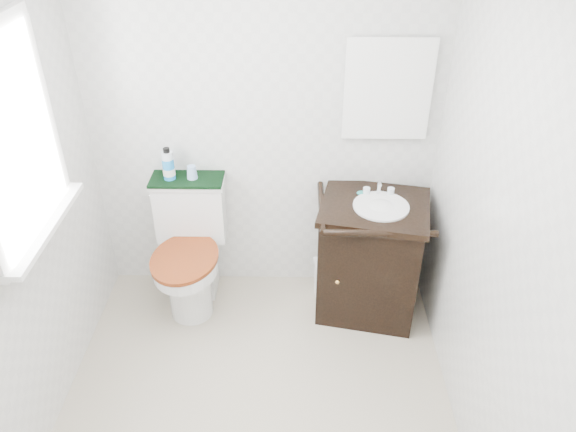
{
  "coord_description": "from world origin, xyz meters",
  "views": [
    {
      "loc": [
        0.21,
        -2.01,
        2.63
      ],
      "look_at": [
        0.16,
        0.75,
        0.83
      ],
      "focal_mm": 35.0,
      "sensor_mm": 36.0,
      "label": 1
    }
  ],
  "objects_px": {
    "vanity": "(371,255)",
    "cup": "(192,172)",
    "mouthwash_bottle": "(168,165)",
    "toilet": "(191,254)",
    "trash_bin": "(330,280)"
  },
  "relations": [
    {
      "from": "vanity",
      "to": "cup",
      "type": "relative_size",
      "value": 10.8
    },
    {
      "from": "cup",
      "to": "mouthwash_bottle",
      "type": "bearing_deg",
      "value": -176.71
    },
    {
      "from": "vanity",
      "to": "trash_bin",
      "type": "relative_size",
      "value": 3.03
    },
    {
      "from": "cup",
      "to": "trash_bin",
      "type": "bearing_deg",
      "value": -6.67
    },
    {
      "from": "trash_bin",
      "to": "mouthwash_bottle",
      "type": "height_order",
      "value": "mouthwash_bottle"
    },
    {
      "from": "toilet",
      "to": "cup",
      "type": "distance_m",
      "value": 0.57
    },
    {
      "from": "vanity",
      "to": "cup",
      "type": "bearing_deg",
      "value": 170.73
    },
    {
      "from": "vanity",
      "to": "mouthwash_bottle",
      "type": "distance_m",
      "value": 1.42
    },
    {
      "from": "toilet",
      "to": "cup",
      "type": "xyz_separation_m",
      "value": [
        0.04,
        0.13,
        0.55
      ]
    },
    {
      "from": "toilet",
      "to": "mouthwash_bottle",
      "type": "xyz_separation_m",
      "value": [
        -0.1,
        0.12,
        0.61
      ]
    },
    {
      "from": "vanity",
      "to": "mouthwash_bottle",
      "type": "xyz_separation_m",
      "value": [
        -1.29,
        0.18,
        0.55
      ]
    },
    {
      "from": "mouthwash_bottle",
      "to": "cup",
      "type": "relative_size",
      "value": 2.5
    },
    {
      "from": "toilet",
      "to": "vanity",
      "type": "bearing_deg",
      "value": -2.92
    },
    {
      "from": "mouthwash_bottle",
      "to": "cup",
      "type": "height_order",
      "value": "mouthwash_bottle"
    },
    {
      "from": "trash_bin",
      "to": "mouthwash_bottle",
      "type": "relative_size",
      "value": 1.43
    }
  ]
}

